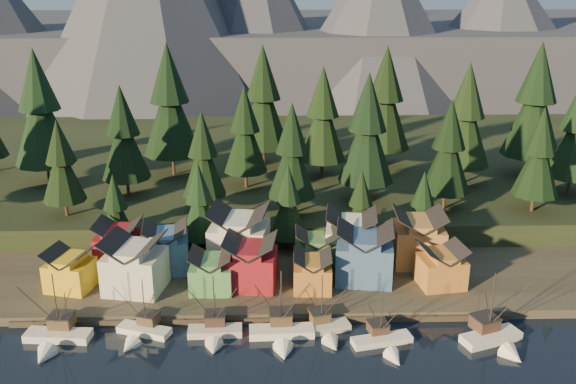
{
  "coord_description": "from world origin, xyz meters",
  "views": [
    {
      "loc": [
        1.82,
        -75.23,
        53.98
      ],
      "look_at": [
        4.7,
        30.0,
        16.99
      ],
      "focal_mm": 40.0,
      "sensor_mm": 36.0,
      "label": 1
    }
  ],
  "objects_px": {
    "boat_3": "(282,326)",
    "house_back_0": "(119,243)",
    "boat_2": "(214,325)",
    "house_back_1": "(166,247)",
    "boat_0": "(54,330)",
    "boat_6": "(497,330)",
    "boat_1": "(140,325)",
    "boat_4": "(325,323)",
    "house_front_1": "(134,262)",
    "boat_5": "(385,336)",
    "house_front_0": "(70,268)"
  },
  "relations": [
    {
      "from": "boat_3",
      "to": "house_back_0",
      "type": "bearing_deg",
      "value": 139.14
    },
    {
      "from": "boat_2",
      "to": "house_back_1",
      "type": "relative_size",
      "value": 1.24
    },
    {
      "from": "boat_0",
      "to": "boat_6",
      "type": "height_order",
      "value": "boat_6"
    },
    {
      "from": "boat_0",
      "to": "boat_1",
      "type": "relative_size",
      "value": 1.18
    },
    {
      "from": "boat_4",
      "to": "house_back_1",
      "type": "xyz_separation_m",
      "value": [
        -27.3,
        20.29,
        4.09
      ]
    },
    {
      "from": "boat_1",
      "to": "house_back_0",
      "type": "height_order",
      "value": "house_back_0"
    },
    {
      "from": "boat_1",
      "to": "house_back_1",
      "type": "bearing_deg",
      "value": 106.37
    },
    {
      "from": "boat_4",
      "to": "house_front_1",
      "type": "relative_size",
      "value": 0.97
    },
    {
      "from": "house_back_0",
      "to": "house_back_1",
      "type": "height_order",
      "value": "house_back_1"
    },
    {
      "from": "boat_5",
      "to": "house_back_0",
      "type": "bearing_deg",
      "value": 136.64
    },
    {
      "from": "boat_2",
      "to": "house_back_0",
      "type": "relative_size",
      "value": 1.26
    },
    {
      "from": "house_front_0",
      "to": "house_back_0",
      "type": "height_order",
      "value": "house_back_0"
    },
    {
      "from": "boat_3",
      "to": "boat_2",
      "type": "bearing_deg",
      "value": 173.77
    },
    {
      "from": "boat_4",
      "to": "house_back_1",
      "type": "relative_size",
      "value": 1.2
    },
    {
      "from": "boat_2",
      "to": "boat_4",
      "type": "bearing_deg",
      "value": -0.22
    },
    {
      "from": "boat_2",
      "to": "boat_6",
      "type": "bearing_deg",
      "value": -6.0
    },
    {
      "from": "house_front_1",
      "to": "house_front_0",
      "type": "bearing_deg",
      "value": -172.84
    },
    {
      "from": "boat_2",
      "to": "boat_6",
      "type": "relative_size",
      "value": 0.87
    },
    {
      "from": "boat_3",
      "to": "house_back_1",
      "type": "height_order",
      "value": "boat_3"
    },
    {
      "from": "house_back_1",
      "to": "boat_5",
      "type": "bearing_deg",
      "value": -40.08
    },
    {
      "from": "boat_5",
      "to": "house_back_1",
      "type": "distance_m",
      "value": 43.5
    },
    {
      "from": "boat_2",
      "to": "house_front_1",
      "type": "height_order",
      "value": "house_front_1"
    },
    {
      "from": "house_back_0",
      "to": "house_front_0",
      "type": "bearing_deg",
      "value": -122.97
    },
    {
      "from": "house_front_0",
      "to": "boat_3",
      "type": "bearing_deg",
      "value": -8.25
    },
    {
      "from": "boat_5",
      "to": "boat_1",
      "type": "bearing_deg",
      "value": 160.93
    },
    {
      "from": "boat_5",
      "to": "house_front_1",
      "type": "distance_m",
      "value": 43.73
    },
    {
      "from": "house_front_0",
      "to": "house_back_1",
      "type": "distance_m",
      "value": 16.9
    },
    {
      "from": "boat_0",
      "to": "boat_6",
      "type": "distance_m",
      "value": 66.75
    },
    {
      "from": "boat_1",
      "to": "house_front_1",
      "type": "bearing_deg",
      "value": 123.09
    },
    {
      "from": "boat_1",
      "to": "house_front_1",
      "type": "xyz_separation_m",
      "value": [
        -3.04,
        12.68,
        4.67
      ]
    },
    {
      "from": "boat_6",
      "to": "house_front_1",
      "type": "distance_m",
      "value": 59.52
    },
    {
      "from": "boat_1",
      "to": "boat_2",
      "type": "bearing_deg",
      "value": 16.46
    },
    {
      "from": "boat_2",
      "to": "boat_5",
      "type": "xyz_separation_m",
      "value": [
        25.74,
        -3.22,
        -0.4
      ]
    },
    {
      "from": "boat_4",
      "to": "house_front_0",
      "type": "xyz_separation_m",
      "value": [
        -42.77,
        13.55,
        3.27
      ]
    },
    {
      "from": "boat_4",
      "to": "boat_6",
      "type": "relative_size",
      "value": 0.84
    },
    {
      "from": "boat_3",
      "to": "boat_5",
      "type": "distance_m",
      "value": 15.59
    },
    {
      "from": "boat_0",
      "to": "house_back_0",
      "type": "relative_size",
      "value": 1.39
    },
    {
      "from": "boat_2",
      "to": "boat_1",
      "type": "bearing_deg",
      "value": 175.01
    },
    {
      "from": "boat_5",
      "to": "house_back_1",
      "type": "bearing_deg",
      "value": 133.18
    },
    {
      "from": "house_back_1",
      "to": "house_back_0",
      "type": "bearing_deg",
      "value": 159.78
    },
    {
      "from": "house_back_0",
      "to": "boat_6",
      "type": "bearing_deg",
      "value": -19.9
    },
    {
      "from": "house_front_1",
      "to": "house_back_0",
      "type": "relative_size",
      "value": 1.26
    },
    {
      "from": "boat_5",
      "to": "boat_0",
      "type": "bearing_deg",
      "value": 164.17
    },
    {
      "from": "boat_4",
      "to": "house_front_0",
      "type": "bearing_deg",
      "value": 147.49
    },
    {
      "from": "boat_0",
      "to": "house_front_0",
      "type": "height_order",
      "value": "boat_0"
    },
    {
      "from": "boat_5",
      "to": "house_front_0",
      "type": "height_order",
      "value": "boat_5"
    },
    {
      "from": "boat_0",
      "to": "boat_3",
      "type": "distance_m",
      "value": 34.46
    },
    {
      "from": "boat_6",
      "to": "house_front_0",
      "type": "height_order",
      "value": "boat_6"
    },
    {
      "from": "boat_2",
      "to": "house_front_1",
      "type": "distance_m",
      "value": 20.15
    },
    {
      "from": "boat_2",
      "to": "boat_5",
      "type": "bearing_deg",
      "value": -8.99
    }
  ]
}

